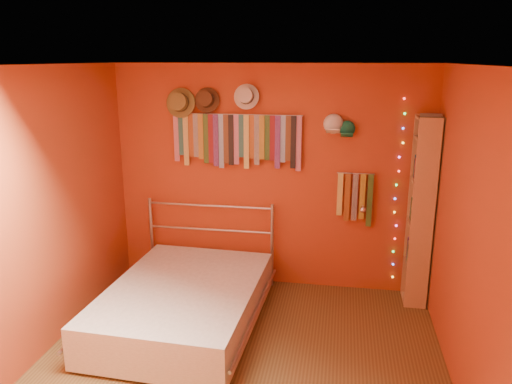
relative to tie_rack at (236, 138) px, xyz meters
The scene contains 16 objects.
ground 2.42m from the tie_rack, 77.93° to the right, with size 3.50×3.50×0.00m, color brown.
back_wall 0.58m from the tie_rack, 10.25° to the left, with size 3.50×0.02×2.50m, color #B03F1C.
right_wall 2.74m from the tie_rack, 38.60° to the right, with size 0.02×3.50×2.50m, color #B03F1C.
left_wall 2.23m from the tie_rack, 129.52° to the right, with size 0.02×3.50×2.50m, color #B03F1C.
ceiling 1.90m from the tie_rack, 77.93° to the right, with size 3.50×3.50×0.02m, color white.
tie_rack is the anchor object (origin of this frame).
small_tie_rack 1.44m from the tie_rack, ahead, with size 0.40×0.03×0.59m.
fedora_olive 0.73m from the tie_rack, behind, with size 0.33×0.18×0.32m.
fedora_brown 0.52m from the tie_rack, behind, with size 0.27×0.15×0.27m.
fedora_white 0.47m from the tie_rack, 14.38° to the right, with size 0.27×0.15×0.27m.
cap_white 1.06m from the tie_rack, ahead, with size 0.20×0.25×0.20m.
cap_green 1.19m from the tie_rack, ahead, with size 0.17×0.22×0.17m.
fairy_lights 1.83m from the tie_rack, ahead, with size 0.06×0.02×1.99m.
reading_lamp 1.56m from the tie_rack, ahead, with size 0.06×0.28×0.08m.
bookshelf 2.14m from the tie_rack, ahead, with size 0.25×0.34×2.00m.
bed 1.84m from the tie_rack, 106.45° to the right, with size 1.55×2.05×0.98m.
Camera 1 is at (0.79, -3.61, 2.55)m, focal length 35.00 mm.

